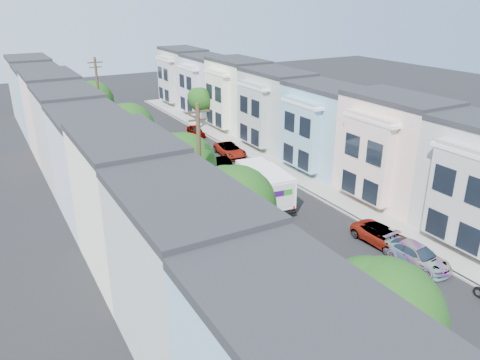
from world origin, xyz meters
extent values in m
plane|color=black|center=(0.00, 0.00, 0.00)|extent=(160.00, 160.00, 0.00)
cube|color=black|center=(0.00, 15.00, 0.01)|extent=(12.00, 70.00, 0.02)
cube|color=gray|center=(-6.05, 15.00, 0.07)|extent=(0.30, 70.00, 0.15)
cube|color=gray|center=(6.05, 15.00, 0.07)|extent=(0.30, 70.00, 0.15)
cube|color=gray|center=(-7.35, 15.00, 0.07)|extent=(2.60, 70.00, 0.15)
cube|color=gray|center=(7.35, 15.00, 0.07)|extent=(2.60, 70.00, 0.15)
cube|color=gold|center=(0.00, 15.00, 0.00)|extent=(0.12, 70.00, 0.01)
cube|color=#87B6CD|center=(-11.15, 15.00, 0.00)|extent=(5.00, 70.00, 8.50)
cube|color=#87B6CD|center=(11.15, 15.00, 0.00)|extent=(5.00, 70.00, 8.50)
sphere|color=#24561B|center=(-6.30, -13.93, 4.98)|extent=(4.70, 4.70, 4.70)
cylinder|color=black|center=(-6.60, -2.60, 1.73)|extent=(0.44, 0.44, 3.46)
sphere|color=#24561B|center=(-6.30, -2.60, 5.10)|extent=(4.70, 4.70, 4.70)
cylinder|color=black|center=(-6.60, 4.92, 1.76)|extent=(0.44, 0.44, 3.52)
sphere|color=#24561B|center=(-6.30, 4.92, 5.16)|extent=(4.70, 4.70, 4.70)
cylinder|color=black|center=(-6.60, 17.51, 1.60)|extent=(0.44, 0.44, 3.20)
sphere|color=#24561B|center=(-6.30, 17.51, 4.84)|extent=(4.70, 4.70, 4.70)
cylinder|color=black|center=(-6.60, 31.30, 1.59)|extent=(0.44, 0.44, 3.19)
sphere|color=#24561B|center=(-6.30, 31.30, 4.83)|extent=(4.70, 4.70, 4.70)
cylinder|color=black|center=(6.60, 30.42, 1.35)|extent=(0.44, 0.44, 2.70)
sphere|color=#24561B|center=(6.90, 30.42, 3.79)|extent=(3.10, 3.10, 3.10)
cylinder|color=#42301E|center=(-6.30, 2.00, 5.00)|extent=(0.26, 0.26, 10.00)
cube|color=#42301E|center=(-6.30, 2.00, 9.60)|extent=(1.60, 0.12, 0.12)
cylinder|color=#42301E|center=(-6.30, 28.00, 5.00)|extent=(0.26, 0.26, 10.00)
cube|color=#42301E|center=(-6.30, 28.00, 9.60)|extent=(1.60, 0.12, 0.12)
cube|color=white|center=(1.43, 5.30, 1.93)|extent=(2.48, 4.45, 2.43)
cube|color=white|center=(1.43, 8.55, 1.83)|extent=(2.48, 2.07, 2.24)
cube|color=black|center=(1.43, 6.23, 0.59)|extent=(2.28, 6.39, 0.25)
cube|color=#2D0A51|center=(1.07, 3.07, 2.22)|extent=(0.93, 0.04, 0.45)
cube|color=#198C1E|center=(1.90, 3.07, 2.22)|extent=(0.72, 0.04, 0.45)
cylinder|color=black|center=(0.31, 4.08, 0.47)|extent=(0.29, 0.93, 0.93)
cylinder|color=black|center=(2.55, 4.08, 0.47)|extent=(0.29, 0.93, 0.93)
cylinder|color=black|center=(0.31, 8.24, 0.47)|extent=(0.29, 0.93, 0.93)
cylinder|color=black|center=(2.55, 8.24, 0.47)|extent=(0.29, 0.93, 0.93)
imported|color=black|center=(2.04, 14.79, 0.63)|extent=(1.50, 3.84, 1.26)
imported|color=black|center=(-4.90, -8.44, 0.74)|extent=(1.82, 4.54, 1.49)
imported|color=#A2A3A6|center=(-4.90, 0.04, 0.74)|extent=(2.10, 4.94, 1.48)
imported|color=#51070E|center=(-4.90, 11.79, 0.70)|extent=(2.60, 5.17, 1.40)
imported|color=#2D3033|center=(4.90, -6.65, 0.67)|extent=(2.20, 4.57, 1.33)
imported|color=white|center=(4.90, -3.62, 0.63)|extent=(2.35, 4.67, 1.27)
imported|color=black|center=(4.90, 18.64, 0.67)|extent=(2.59, 4.99, 1.34)
imported|color=black|center=(4.90, 27.54, 0.62)|extent=(1.83, 3.94, 1.24)
cylinder|color=black|center=(5.08, -10.89, 0.33)|extent=(0.13, 0.67, 0.67)
camera|label=1|loc=(-17.94, -23.78, 16.27)|focal=35.00mm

